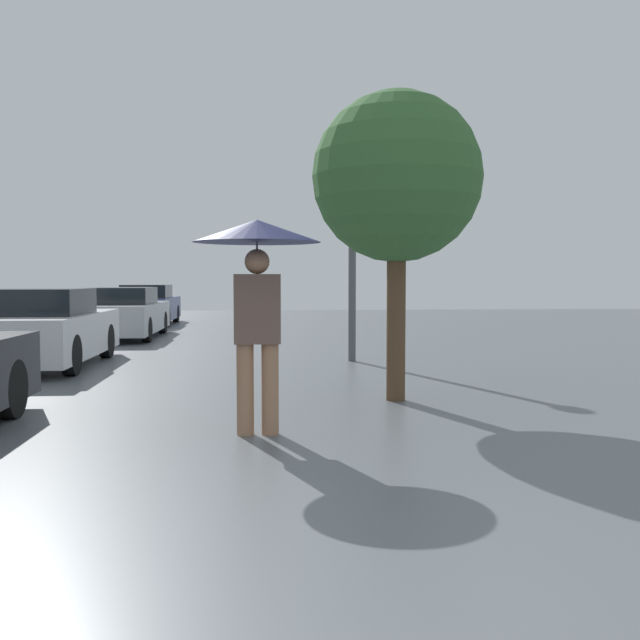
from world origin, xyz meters
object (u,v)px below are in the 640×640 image
(parked_car_third, at_px, (124,314))
(parked_car_farthest, at_px, (148,306))
(parked_car_second, at_px, (41,330))
(tree, at_px, (397,179))
(street_lamp, at_px, (352,214))
(pedestrian, at_px, (257,262))

(parked_car_third, distance_m, parked_car_farthest, 5.20)
(parked_car_second, relative_size, parked_car_third, 0.91)
(parked_car_farthest, bearing_deg, tree, -70.85)
(tree, bearing_deg, parked_car_farthest, 109.15)
(parked_car_farthest, relative_size, tree, 1.12)
(tree, distance_m, street_lamp, 4.04)
(pedestrian, distance_m, tree, 2.56)
(parked_car_second, distance_m, street_lamp, 5.51)
(parked_car_second, height_order, street_lamp, street_lamp)
(parked_car_third, bearing_deg, tree, -62.75)
(tree, height_order, street_lamp, street_lamp)
(parked_car_third, xyz_separation_m, tree, (4.85, -9.42, 2.00))
(tree, bearing_deg, parked_car_third, 117.25)
(parked_car_second, relative_size, tree, 1.10)
(street_lamp, bearing_deg, parked_car_second, -176.26)
(pedestrian, xyz_separation_m, parked_car_third, (-3.24, 11.14, -1.00))
(parked_car_third, bearing_deg, parked_car_farthest, 92.46)
(parked_car_farthest, distance_m, street_lamp, 11.91)
(parked_car_farthest, height_order, tree, tree)
(pedestrian, xyz_separation_m, street_lamp, (1.63, 5.76, 0.97))
(parked_car_second, bearing_deg, tree, -35.83)
(parked_car_third, bearing_deg, street_lamp, -47.86)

